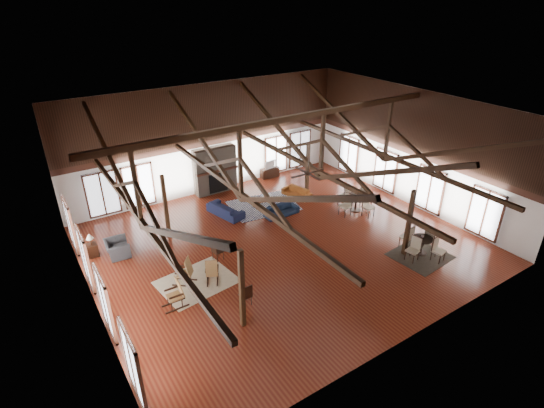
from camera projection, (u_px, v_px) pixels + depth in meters
floor at (282, 244)px, 19.09m from camera, size 16.00×16.00×0.00m
ceiling at (284, 113)px, 16.37m from camera, size 16.00×14.00×0.02m
wall_back at (210, 139)px, 22.96m from camera, size 16.00×0.02×6.00m
wall_front at (417, 266)px, 12.50m from camera, size 16.00×0.02×6.00m
wall_left at (81, 238)px, 13.86m from camera, size 0.02×14.00×6.00m
wall_right at (413, 149)px, 21.60m from camera, size 0.02×14.00×6.00m
roof_truss at (283, 161)px, 17.26m from camera, size 15.60×14.07×3.14m
post_grid at (283, 215)px, 18.40m from camera, size 8.16×7.16×3.05m
fireplace at (215, 170)px, 23.49m from camera, size 2.50×0.69×2.60m
ceiling_fan at (308, 173)px, 16.89m from camera, size 1.60×1.60×0.75m
sofa_navy_front at (281, 210)px, 21.46m from camera, size 1.81×0.75×0.52m
sofa_navy_left at (225, 209)px, 21.45m from camera, size 2.23×1.30×0.61m
sofa_orange at (297, 192)px, 23.37m from camera, size 1.81×1.07×0.50m
coffee_table at (262, 200)px, 22.24m from camera, size 1.20×0.87×0.41m
vase at (262, 198)px, 22.12m from camera, size 0.22×0.22×0.21m
armchair at (117, 248)px, 18.16m from camera, size 1.17×1.04×0.70m
side_table_lamp at (92, 248)px, 18.09m from camera, size 0.43×0.43×1.11m
rocking_chair_a at (186, 272)px, 16.33m from camera, size 0.98×0.92×1.14m
rocking_chair_b at (212, 272)px, 16.43m from camera, size 0.77×0.92×1.05m
rocking_chair_c at (177, 293)px, 15.18m from camera, size 0.91×0.52×1.16m
side_chair_a at (216, 250)px, 17.73m from camera, size 0.46×0.46×0.93m
side_chair_b at (247, 294)px, 15.17m from camera, size 0.40×0.40×0.92m
cafe_table_near at (422, 243)px, 18.22m from camera, size 2.07×2.07×1.06m
cafe_table_far at (356, 200)px, 21.77m from camera, size 2.21×2.21×1.14m
cup_near at (423, 236)px, 18.16m from camera, size 0.12×0.12×0.09m
cup_far at (357, 195)px, 21.60m from camera, size 0.15×0.15×0.10m
tv_console at (270, 173)px, 25.77m from camera, size 1.16×0.43×0.58m
television at (270, 164)px, 25.54m from camera, size 0.88×0.23×0.50m
rug_tan at (197, 282)px, 16.65m from camera, size 3.09×2.56×0.01m
rug_navy at (263, 205)px, 22.48m from camera, size 3.74×3.02×0.01m
rug_dark at (420, 256)px, 18.27m from camera, size 2.45×2.27×0.01m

